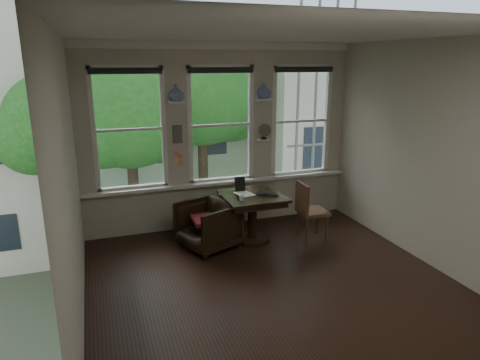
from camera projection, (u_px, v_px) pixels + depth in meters
name	position (u px, v px, depth m)	size (l,w,h in m)	color
ground	(273.00, 284.00, 5.40)	(4.50, 4.50, 0.00)	black
ceiling	(279.00, 33.00, 4.58)	(4.50, 4.50, 0.00)	silver
wall_back	(220.00, 137.00, 7.04)	(4.50, 4.50, 0.00)	beige
wall_front	(407.00, 244.00, 2.94)	(4.50, 4.50, 0.00)	beige
wall_left	(70.00, 187.00, 4.28)	(4.50, 4.50, 0.00)	beige
wall_right	(430.00, 155.00, 5.70)	(4.50, 4.50, 0.00)	beige
window_left	(129.00, 129.00, 6.52)	(1.10, 0.12, 1.90)	white
window_center	(220.00, 125.00, 6.98)	(1.10, 0.12, 1.90)	white
window_right	(300.00, 121.00, 7.44)	(1.10, 0.12, 1.90)	white
shelf_left	(177.00, 102.00, 6.55)	(0.26, 0.16, 0.03)	white
shelf_right	(264.00, 99.00, 7.01)	(0.26, 0.16, 0.03)	white
intercom	(177.00, 134.00, 6.72)	(0.14, 0.06, 0.28)	#59544F
sticky_notes	(178.00, 156.00, 6.82)	(0.16, 0.01, 0.24)	pink
desk_fan	(264.00, 134.00, 7.15)	(0.20, 0.20, 0.24)	#59544F
vase_left	(176.00, 93.00, 6.52)	(0.24, 0.24, 0.25)	silver
vase_right	(264.00, 91.00, 6.98)	(0.24, 0.24, 0.25)	silver
table	(252.00, 218.00, 6.59)	(0.90, 0.90, 0.75)	black
armchair_left	(208.00, 225.00, 6.35)	(0.76, 0.78, 0.71)	black
cushion_red	(208.00, 219.00, 6.33)	(0.45, 0.45, 0.06)	maroon
side_chair_right	(313.00, 211.00, 6.64)	(0.42, 0.42, 0.92)	#442C18
laptop	(268.00, 195.00, 6.43)	(0.30, 0.19, 0.02)	black
mug	(242.00, 198.00, 6.21)	(0.09, 0.09, 0.09)	white
drinking_glass	(267.00, 192.00, 6.45)	(0.12, 0.12, 0.10)	white
tablet	(240.00, 184.00, 6.66)	(0.16, 0.02, 0.22)	black
papers	(244.00, 194.00, 6.54)	(0.22, 0.30, 0.00)	silver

